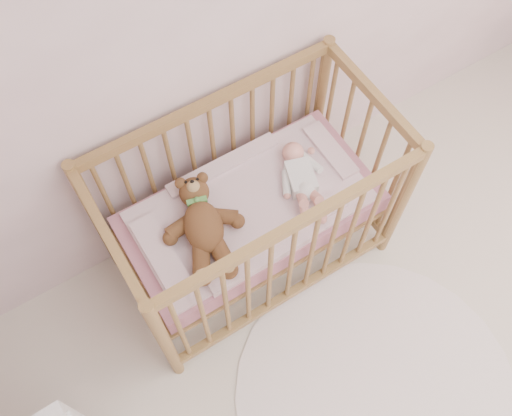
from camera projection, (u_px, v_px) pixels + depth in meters
crib at (251, 212)px, 2.77m from camera, size 1.36×0.76×1.00m
mattress at (251, 213)px, 2.78m from camera, size 1.22×0.62×0.13m
blanket at (250, 206)px, 2.72m from camera, size 1.10×0.58×0.06m
baby at (301, 175)px, 2.71m from camera, size 0.37×0.52×0.11m
teddy_bear at (204, 227)px, 2.57m from camera, size 0.54×0.65×0.16m
rug at (377, 395)px, 2.84m from camera, size 1.42×1.42×0.01m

